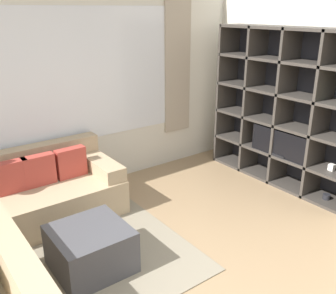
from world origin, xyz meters
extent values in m
cube|color=silver|center=(0.00, 2.92, 1.35)|extent=(5.84, 0.07, 2.70)
cube|color=white|center=(0.00, 2.88, 1.45)|extent=(2.55, 0.01, 1.60)
cube|color=#B2A38E|center=(1.45, 2.86, 1.45)|extent=(0.44, 0.03, 1.90)
cube|color=silver|center=(2.35, 1.44, 1.35)|extent=(0.07, 4.08, 2.70)
cube|color=gray|center=(-1.12, 1.45, 0.01)|extent=(2.63, 1.81, 0.01)
cube|color=#232328|center=(2.31, 1.48, 1.01)|extent=(0.02, 2.07, 2.01)
cube|color=#3D3833|center=(2.11, 0.96, 1.01)|extent=(0.41, 0.04, 2.01)
cube|color=#3D3833|center=(2.11, 1.48, 1.01)|extent=(0.41, 0.04, 2.01)
cube|color=#3D3833|center=(2.11, 2.00, 1.01)|extent=(0.41, 0.04, 2.01)
cube|color=#3D3833|center=(2.11, 2.52, 1.01)|extent=(0.41, 0.04, 2.01)
cube|color=#3D3833|center=(2.11, 1.48, 0.02)|extent=(0.41, 2.07, 0.04)
cube|color=#3D3833|center=(2.11, 1.48, 0.40)|extent=(0.41, 2.07, 0.04)
cube|color=#3D3833|center=(2.11, 1.48, 0.81)|extent=(0.41, 2.07, 0.04)
cube|color=#3D3833|center=(2.11, 1.48, 1.21)|extent=(0.41, 2.07, 0.04)
cube|color=#3D3833|center=(2.11, 1.48, 1.61)|extent=(0.41, 2.07, 0.04)
cube|color=#3D3833|center=(2.11, 1.48, 2.00)|extent=(0.41, 2.07, 0.04)
cube|color=black|center=(1.95, 1.39, 0.59)|extent=(0.04, 0.83, 0.34)
cube|color=black|center=(1.97, 1.39, 0.44)|extent=(0.10, 0.24, 0.03)
cylinder|color=gold|center=(2.09, 1.23, 0.51)|extent=(0.06, 0.06, 0.18)
cube|color=white|center=(2.09, 0.72, 0.46)|extent=(0.07, 0.07, 0.08)
cylinder|color=#232328|center=(2.09, 0.73, 0.07)|extent=(0.09, 0.09, 0.06)
cube|color=tan|center=(-0.82, 2.37, 0.20)|extent=(1.71, 0.90, 0.40)
cube|color=tan|center=(-0.82, 2.73, 0.58)|extent=(1.71, 0.18, 0.36)
cube|color=tan|center=(-0.09, 2.37, 0.48)|extent=(0.24, 0.84, 0.16)
cube|color=#AD3D33|center=(-0.41, 2.45, 0.57)|extent=(0.34, 0.13, 0.34)
cube|color=#AD3D33|center=(-1.07, 2.45, 0.57)|extent=(0.34, 0.12, 0.34)
cube|color=#AD3D33|center=(-0.78, 2.45, 0.57)|extent=(0.34, 0.12, 0.34)
cube|color=tan|center=(-1.45, 0.97, 0.58)|extent=(0.18, 1.53, 0.36)
cube|color=#47474C|center=(-0.75, 1.29, 0.20)|extent=(0.64, 0.63, 0.41)
camera|label=1|loc=(-1.87, -1.37, 2.22)|focal=40.00mm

